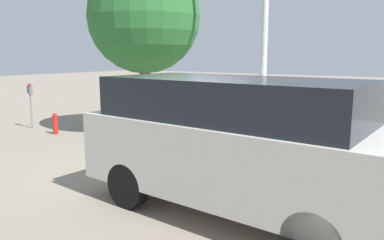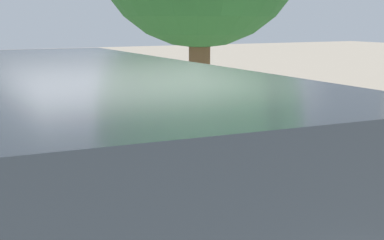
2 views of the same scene
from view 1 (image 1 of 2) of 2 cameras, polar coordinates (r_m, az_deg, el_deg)
The scene contains 7 objects.
ground_plane at distance 8.34m, azimuth -1.40°, elevation -7.13°, with size 80.00×80.00×0.00m, color gray.
parking_meter_near at distance 8.71m, azimuth -2.40°, elevation 1.16°, with size 0.21×0.13×1.52m.
parking_meter_far at distance 13.65m, azimuth -23.42°, elevation 3.46°, with size 0.21×0.13×1.51m.
lamp_post at distance 9.86m, azimuth 10.87°, elevation 9.75°, with size 0.44×0.44×6.92m.
parked_van at distance 5.76m, azimuth 6.80°, elevation -3.13°, with size 4.94×2.15×2.09m.
street_tree at distance 11.98m, azimuth -7.32°, elevation 15.23°, with size 3.45×3.45×5.32m.
fire_hydrant at distance 12.43m, azimuth -20.12°, elevation -0.51°, with size 0.16×0.16×0.66m.
Camera 1 is at (4.78, -6.39, 2.43)m, focal length 35.00 mm.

